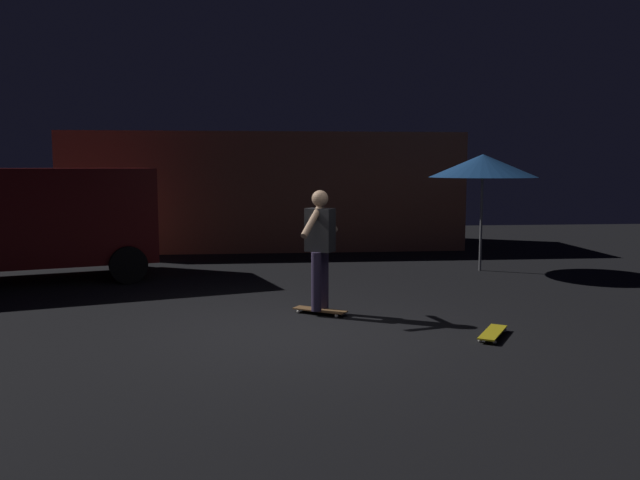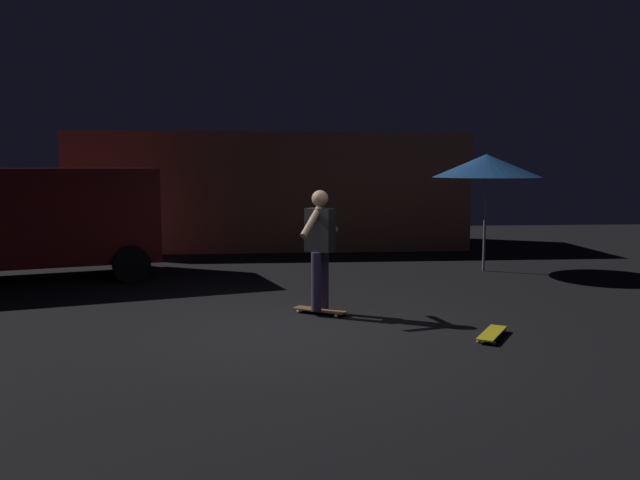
# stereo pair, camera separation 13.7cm
# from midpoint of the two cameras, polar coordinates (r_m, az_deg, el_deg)

# --- Properties ---
(ground_plane) EXTENTS (28.00, 28.00, 0.00)m
(ground_plane) POSITION_cam_midpoint_polar(r_m,az_deg,el_deg) (8.14, -1.70, -8.18)
(ground_plane) COLOR black
(low_building) EXTENTS (9.68, 3.14, 2.88)m
(low_building) POSITION_cam_midpoint_polar(r_m,az_deg,el_deg) (16.87, -4.16, 4.39)
(low_building) COLOR #B76B4C
(low_building) RESTS_ON ground_plane
(parked_van) EXTENTS (4.96, 3.32, 2.03)m
(parked_van) POSITION_cam_midpoint_polar(r_m,az_deg,el_deg) (12.79, -24.47, 1.88)
(parked_van) COLOR maroon
(parked_van) RESTS_ON ground_plane
(patio_umbrella) EXTENTS (2.10, 2.10, 2.30)m
(patio_umbrella) POSITION_cam_midpoint_polar(r_m,az_deg,el_deg) (13.07, 14.78, 6.35)
(patio_umbrella) COLOR slate
(patio_umbrella) RESTS_ON ground_plane
(skateboard_ridden) EXTENTS (0.76, 0.60, 0.07)m
(skateboard_ridden) POSITION_cam_midpoint_polar(r_m,az_deg,el_deg) (9.10, 0.43, -6.23)
(skateboard_ridden) COLOR olive
(skateboard_ridden) RESTS_ON ground_plane
(skateboard_spare) EXTENTS (0.59, 0.77, 0.07)m
(skateboard_spare) POSITION_cam_midpoint_polar(r_m,az_deg,el_deg) (8.17, 15.40, -7.96)
(skateboard_spare) COLOR gold
(skateboard_spare) RESTS_ON ground_plane
(skater) EXTENTS (0.62, 0.87, 1.67)m
(skater) POSITION_cam_midpoint_polar(r_m,az_deg,el_deg) (8.94, 0.44, -0.09)
(skater) COLOR #382D4C
(skater) RESTS_ON skateboard_ridden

